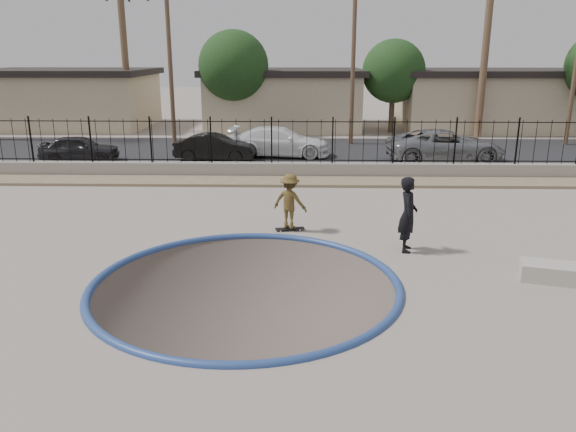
% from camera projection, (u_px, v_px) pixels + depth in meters
% --- Properties ---
extents(ground, '(120.00, 120.00, 2.20)m').
position_uv_depth(ground, '(274.00, 193.00, 25.38)').
color(ground, gray).
rests_on(ground, ground).
extents(bowl_pit, '(6.84, 6.84, 1.80)m').
position_uv_depth(bowl_pit, '(246.00, 285.00, 12.60)').
color(bowl_pit, '#52463F').
rests_on(bowl_pit, ground).
extents(coping_ring, '(7.04, 7.04, 0.20)m').
position_uv_depth(coping_ring, '(246.00, 285.00, 12.60)').
color(coping_ring, navy).
rests_on(coping_ring, ground).
extents(rock_strip, '(42.00, 1.60, 0.11)m').
position_uv_depth(rock_strip, '(270.00, 181.00, 22.37)').
color(rock_strip, '#968662').
rests_on(rock_strip, ground).
extents(retaining_wall, '(42.00, 0.45, 0.60)m').
position_uv_depth(retaining_wall, '(272.00, 170.00, 23.36)').
color(retaining_wall, gray).
rests_on(retaining_wall, ground).
extents(fence, '(40.00, 0.04, 1.80)m').
position_uv_depth(fence, '(272.00, 141.00, 23.02)').
color(fence, black).
rests_on(fence, retaining_wall).
extents(street, '(90.00, 8.00, 0.04)m').
position_uv_depth(street, '(278.00, 150.00, 29.86)').
color(street, black).
rests_on(street, ground).
extents(house_west, '(11.60, 8.60, 3.90)m').
position_uv_depth(house_west, '(68.00, 98.00, 38.78)').
color(house_west, tan).
rests_on(house_west, ground).
extents(house_center, '(10.60, 8.60, 3.90)m').
position_uv_depth(house_center, '(284.00, 98.00, 38.42)').
color(house_center, tan).
rests_on(house_center, ground).
extents(house_east, '(12.60, 8.60, 3.90)m').
position_uv_depth(house_east, '(490.00, 98.00, 38.09)').
color(house_east, tan).
rests_on(house_east, ground).
extents(palm_mid, '(2.30, 2.30, 9.30)m').
position_uv_depth(palm_mid, '(122.00, 24.00, 34.94)').
color(palm_mid, brown).
rests_on(palm_mid, ground).
extents(palm_right, '(2.30, 2.30, 10.30)m').
position_uv_depth(palm_right, '(489.00, 10.00, 32.32)').
color(palm_right, brown).
rests_on(palm_right, ground).
extents(utility_pole_left, '(1.70, 0.24, 9.00)m').
position_uv_depth(utility_pole_left, '(170.00, 58.00, 30.60)').
color(utility_pole_left, '#473323').
rests_on(utility_pole_left, ground).
extents(utility_pole_mid, '(1.70, 0.24, 9.50)m').
position_uv_depth(utility_pole_mid, '(353.00, 53.00, 30.30)').
color(utility_pole_mid, '#473323').
rests_on(utility_pole_mid, ground).
extents(street_tree_left, '(4.32, 4.32, 6.36)m').
position_uv_depth(street_tree_left, '(233.00, 66.00, 34.52)').
color(street_tree_left, '#473323').
rests_on(street_tree_left, ground).
extents(street_tree_mid, '(3.96, 3.96, 5.83)m').
position_uv_depth(street_tree_mid, '(394.00, 71.00, 35.34)').
color(street_tree_mid, '#473323').
rests_on(street_tree_mid, ground).
extents(skater, '(1.18, 0.95, 1.59)m').
position_uv_depth(skater, '(290.00, 204.00, 16.19)').
color(skater, brown).
rests_on(skater, ground).
extents(skateboard, '(0.88, 0.37, 0.07)m').
position_uv_depth(skateboard, '(290.00, 229.00, 16.40)').
color(skateboard, black).
rests_on(skateboard, ground).
extents(videographer, '(0.58, 0.78, 1.98)m').
position_uv_depth(videographer, '(408.00, 214.00, 14.49)').
color(videographer, black).
rests_on(videographer, ground).
extents(concrete_ledge, '(1.73, 1.10, 0.40)m').
position_uv_depth(concrete_ledge, '(558.00, 273.00, 12.75)').
color(concrete_ledge, '#A59E92').
rests_on(concrete_ledge, ground).
extents(car_a, '(3.72, 1.75, 1.23)m').
position_uv_depth(car_a, '(79.00, 148.00, 26.45)').
color(car_a, black).
rests_on(car_a, street).
extents(car_b, '(3.90, 1.58, 1.26)m').
position_uv_depth(car_b, '(215.00, 147.00, 26.67)').
color(car_b, black).
rests_on(car_b, street).
extents(car_c, '(5.09, 2.41, 1.43)m').
position_uv_depth(car_c, '(280.00, 142.00, 27.73)').
color(car_c, white).
rests_on(car_c, street).
extents(car_d, '(5.61, 2.91, 1.51)m').
position_uv_depth(car_d, '(445.00, 146.00, 26.30)').
color(car_d, gray).
rests_on(car_d, street).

